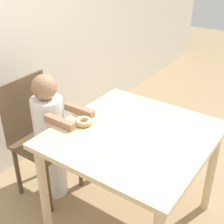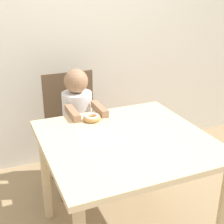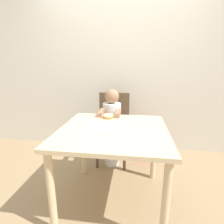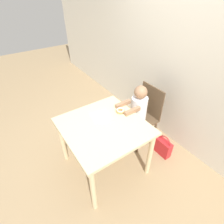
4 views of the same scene
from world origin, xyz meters
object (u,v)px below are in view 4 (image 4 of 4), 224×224
object	(u,v)px
chair	(144,115)
handbag	(163,147)
donut	(120,111)
child_figure	(138,116)

from	to	relation	value
chair	handbag	distance (m)	0.57
donut	handbag	world-z (taller)	donut
chair	handbag	xyz separation A→B (m)	(0.43, 0.06, -0.36)
child_figure	handbag	world-z (taller)	child_figure
donut	handbag	bearing A→B (deg)	50.31
chair	child_figure	bearing A→B (deg)	-90.00
chair	child_figure	world-z (taller)	child_figure
child_figure	chair	bearing A→B (deg)	90.00
handbag	chair	bearing A→B (deg)	-172.53
child_figure	handbag	xyz separation A→B (m)	(0.43, 0.18, -0.40)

